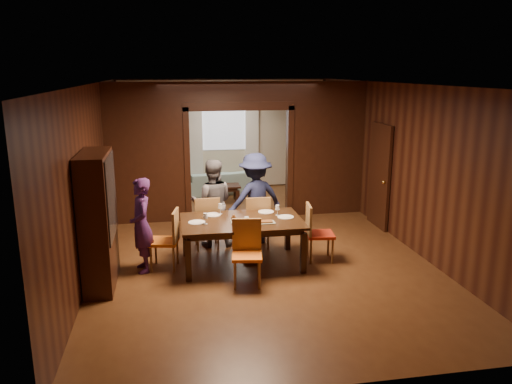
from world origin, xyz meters
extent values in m
plane|color=#522E17|center=(0.00, 0.00, 0.00)|extent=(9.00, 9.00, 0.00)
cube|color=silver|center=(0.00, 0.00, 2.90)|extent=(5.50, 9.00, 0.02)
cube|color=black|center=(0.00, 4.50, 1.45)|extent=(5.50, 0.02, 2.90)
cube|color=black|center=(-2.75, 0.00, 1.45)|extent=(0.02, 9.00, 2.90)
cube|color=black|center=(2.75, 0.00, 1.45)|extent=(0.02, 9.00, 2.90)
cube|color=black|center=(-1.93, 1.60, 1.20)|extent=(1.65, 0.15, 2.40)
cube|color=black|center=(1.93, 1.60, 1.20)|extent=(1.65, 0.15, 2.40)
cube|color=black|center=(0.00, 1.60, 2.65)|extent=(5.50, 0.15, 0.50)
cube|color=beige|center=(0.00, 4.47, 1.45)|extent=(5.40, 0.04, 2.85)
imported|color=#3F1B4F|center=(-1.94, -1.07, 0.76)|extent=(0.47, 0.61, 1.51)
imported|color=#55545B|center=(-0.74, -0.06, 0.80)|extent=(0.83, 0.68, 1.59)
imported|color=#191F40|center=(0.05, -0.08, 0.84)|extent=(1.22, 0.92, 1.68)
imported|color=#9CCBCC|center=(-0.23, 3.85, 0.29)|extent=(2.09, 1.06, 0.58)
imported|color=black|center=(-0.18, -0.98, 0.80)|extent=(0.30, 0.30, 0.07)
cube|color=black|center=(-0.35, -1.07, 0.38)|extent=(1.96, 1.22, 0.76)
cube|color=black|center=(-0.19, 3.01, 0.20)|extent=(0.80, 0.50, 0.40)
cube|color=black|center=(-2.53, -1.50, 1.00)|extent=(0.40, 1.20, 2.00)
cube|color=black|center=(2.70, 0.50, 1.05)|extent=(0.06, 0.90, 2.10)
cube|color=silver|center=(0.00, 4.44, 1.70)|extent=(1.20, 0.03, 1.30)
cube|color=white|center=(-0.75, 4.40, 1.25)|extent=(0.35, 0.06, 2.40)
cube|color=white|center=(0.75, 4.40, 1.25)|extent=(0.35, 0.06, 2.40)
cylinder|color=white|center=(-1.08, -1.09, 0.77)|extent=(0.27, 0.27, 0.01)
cylinder|color=white|center=(-0.79, -0.71, 0.77)|extent=(0.27, 0.27, 0.01)
cylinder|color=white|center=(0.13, -0.69, 0.77)|extent=(0.27, 0.27, 0.01)
cylinder|color=white|center=(0.39, -1.05, 0.77)|extent=(0.27, 0.27, 0.01)
cylinder|color=silver|center=(-0.36, -1.42, 0.77)|extent=(0.27, 0.27, 0.01)
cube|color=gray|center=(-0.39, -1.18, 0.78)|extent=(0.30, 0.20, 0.04)
cube|color=gray|center=(0.00, -1.30, 0.78)|extent=(0.30, 0.20, 0.04)
cylinder|color=silver|center=(-0.32, -1.38, 0.83)|extent=(0.07, 0.07, 0.14)
camera|label=1|loc=(-1.48, -8.75, 3.14)|focal=35.00mm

